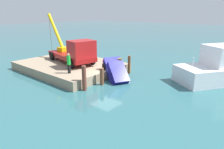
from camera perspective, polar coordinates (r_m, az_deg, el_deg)
name	(u,v)px	position (r m, az deg, el deg)	size (l,w,h in m)	color
ground	(106,80)	(19.77, -1.62, -1.59)	(200.00, 200.00, 0.00)	#2D6066
dock	(70,66)	(23.55, -11.73, 2.28)	(11.12, 8.25, 0.88)	gray
crane_truck	(75,52)	(22.55, -10.48, 6.28)	(9.07, 3.98, 5.33)	maroon
dock_worker	(69,63)	(19.14, -12.09, 3.16)	(0.34, 0.34, 1.88)	black
salvaged_car	(118,76)	(19.30, 1.61, -0.30)	(3.95, 3.23, 3.32)	navy
piling_near	(84,78)	(17.05, -7.85, -1.06)	(0.37, 0.37, 2.15)	brown
piling_mid	(102,77)	(18.30, -2.89, -0.59)	(0.36, 0.36, 1.57)	brown
piling_far	(120,68)	(19.99, 2.14, 1.72)	(0.42, 0.42, 2.07)	brown
piling_end	(129,65)	(21.75, 4.85, 2.77)	(0.31, 0.31, 1.94)	brown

